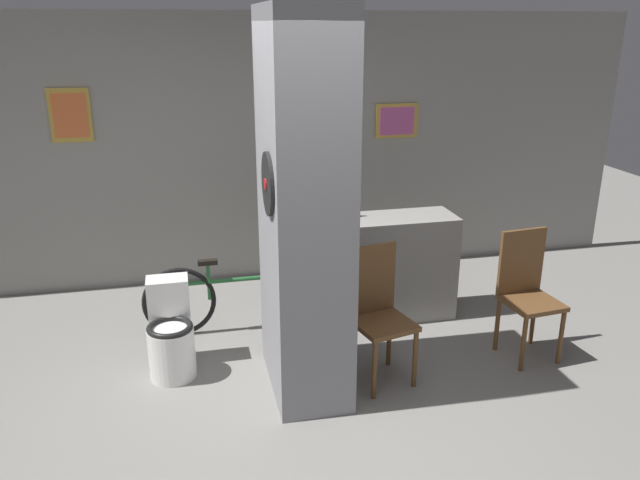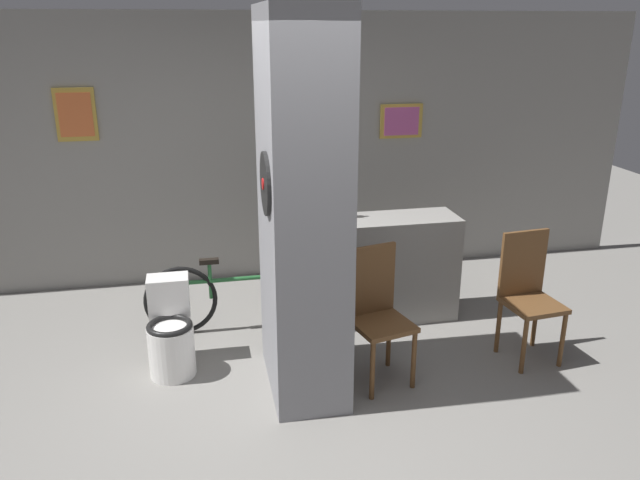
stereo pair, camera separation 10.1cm
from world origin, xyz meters
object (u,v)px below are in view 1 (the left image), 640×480
(chair_near_pillar, at_px, (378,309))
(bicycle, at_px, (240,295))
(toilet, at_px, (171,335))
(chair_by_doorway, at_px, (527,289))
(bottle_tall, at_px, (346,205))

(chair_near_pillar, height_order, bicycle, chair_near_pillar)
(toilet, relative_size, chair_by_doorway, 0.69)
(toilet, height_order, bottle_tall, bottle_tall)
(chair_near_pillar, relative_size, chair_by_doorway, 1.00)
(toilet, relative_size, bottle_tall, 2.45)
(chair_near_pillar, bearing_deg, chair_by_doorway, -9.97)
(chair_near_pillar, relative_size, bottle_tall, 3.54)
(bicycle, bearing_deg, chair_near_pillar, -47.54)
(chair_near_pillar, height_order, chair_by_doorway, same)
(chair_by_doorway, bearing_deg, chair_near_pillar, 178.08)
(chair_by_doorway, height_order, bicycle, chair_by_doorway)
(toilet, height_order, bicycle, toilet)
(chair_near_pillar, distance_m, bicycle, 1.34)
(toilet, xyz_separation_m, bottle_tall, (1.50, 0.64, 0.72))
(chair_near_pillar, distance_m, bottle_tall, 1.14)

